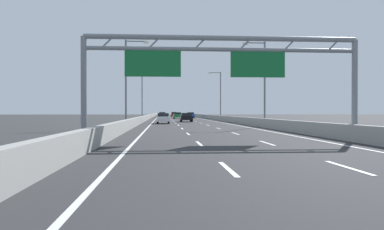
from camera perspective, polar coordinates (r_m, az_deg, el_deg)
name	(u,v)px	position (r m, az deg, el deg)	size (l,w,h in m)	color
ground_plane	(177,118)	(98.80, -2.16, -0.47)	(260.00, 260.00, 0.00)	#2D2D30
lane_dash_left_1	(228,169)	(11.50, 5.29, -7.84)	(0.16, 3.00, 0.01)	white
lane_dash_left_2	(199,144)	(20.37, 1.06, -4.19)	(0.16, 3.00, 0.01)	white
lane_dash_left_3	(188,134)	(29.33, -0.59, -2.76)	(0.16, 3.00, 0.01)	white
lane_dash_left_4	(182,129)	(38.30, -1.46, -1.99)	(0.16, 3.00, 0.01)	white
lane_dash_left_5	(178,125)	(47.28, -2.00, -1.52)	(0.16, 3.00, 0.01)	white
lane_dash_left_6	(176,123)	(56.27, -2.37, -1.19)	(0.16, 3.00, 0.01)	white
lane_dash_left_7	(174,122)	(65.27, -2.64, -0.96)	(0.16, 3.00, 0.01)	white
lane_dash_left_8	(173,120)	(74.26, -2.84, -0.78)	(0.16, 3.00, 0.01)	white
lane_dash_left_9	(172,119)	(83.26, -3.00, -0.64)	(0.16, 3.00, 0.01)	white
lane_dash_left_10	(171,119)	(92.25, -3.12, -0.53)	(0.16, 3.00, 0.01)	white
lane_dash_left_11	(170,118)	(101.25, -3.23, -0.44)	(0.16, 3.00, 0.01)	white
lane_dash_left_12	(169,117)	(110.25, -3.32, -0.36)	(0.16, 3.00, 0.01)	white
lane_dash_left_13	(169,117)	(119.24, -3.39, -0.30)	(0.16, 3.00, 0.01)	white
lane_dash_left_14	(168,117)	(128.24, -3.45, -0.24)	(0.16, 3.00, 0.01)	white
lane_dash_left_15	(168,116)	(137.24, -3.51, -0.19)	(0.16, 3.00, 0.01)	white
lane_dash_left_16	(168,116)	(146.24, -3.56, -0.15)	(0.16, 3.00, 0.01)	white
lane_dash_left_17	(167,116)	(155.24, -3.60, -0.11)	(0.16, 3.00, 0.01)	white
lane_dash_right_1	(348,168)	(12.60, 21.78, -7.14)	(0.16, 3.00, 0.01)	white
lane_dash_right_2	(267,143)	(21.02, 10.90, -4.06)	(0.16, 3.00, 0.01)	white
lane_dash_right_3	(235,134)	(29.78, 6.35, -2.71)	(0.16, 3.00, 0.01)	white
lane_dash_right_4	(218,128)	(38.65, 3.88, -1.97)	(0.16, 3.00, 0.01)	white
lane_dash_right_5	(208,125)	(47.57, 2.34, -1.51)	(0.16, 3.00, 0.01)	white
lane_dash_right_6	(201,123)	(56.51, 1.28, -1.19)	(0.16, 3.00, 0.01)	white
lane_dash_right_7	(196,121)	(65.47, 0.52, -0.96)	(0.16, 3.00, 0.01)	white
lane_dash_right_8	(192,120)	(74.44, -0.07, -0.78)	(0.16, 3.00, 0.01)	white
lane_dash_right_9	(188,119)	(83.41, -0.52, -0.64)	(0.16, 3.00, 0.01)	white
lane_dash_right_10	(186,119)	(92.40, -0.89, -0.53)	(0.16, 3.00, 0.01)	white
lane_dash_right_11	(184,118)	(101.38, -1.19, -0.44)	(0.16, 3.00, 0.01)	white
lane_dash_right_12	(182,117)	(110.37, -1.45, -0.36)	(0.16, 3.00, 0.01)	white
lane_dash_right_13	(181,117)	(119.36, -1.66, -0.30)	(0.16, 3.00, 0.01)	white
lane_dash_right_14	(179,117)	(128.35, -1.85, -0.24)	(0.16, 3.00, 0.01)	white
lane_dash_right_15	(178,116)	(137.34, -2.01, -0.19)	(0.16, 3.00, 0.01)	white
lane_dash_right_16	(177,116)	(146.33, -2.15, -0.15)	(0.16, 3.00, 0.01)	white
lane_dash_right_17	(177,116)	(155.32, -2.27, -0.11)	(0.16, 3.00, 0.01)	white
edge_line_left	(156,119)	(86.75, -5.33, -0.60)	(0.16, 176.00, 0.01)	white
edge_line_right	(203,119)	(87.19, 1.59, -0.59)	(0.16, 176.00, 0.01)	white
barrier_left	(151,116)	(108.77, -5.99, -0.13)	(0.45, 220.00, 0.95)	#9E9E99
barrier_right	(201,116)	(109.24, 1.27, -0.12)	(0.45, 220.00, 0.95)	#9E9E99
sign_gantry	(219,60)	(24.30, 3.96, 8.00)	(17.20, 0.36, 6.36)	gray
streetlamp_left_mid	(128,77)	(43.29, -9.32, 5.43)	(2.58, 0.28, 9.50)	slate
streetlamp_right_mid	(263,78)	(44.55, 10.27, 5.29)	(2.58, 0.28, 9.50)	slate
streetlamp_left_far	(143,92)	(76.58, -7.13, 3.29)	(2.58, 0.28, 9.50)	slate
streetlamp_right_far	(219,93)	(77.30, 4.01, 3.26)	(2.58, 0.28, 9.50)	slate
orange_car	(162,115)	(103.04, -4.36, 0.01)	(1.80, 4.51, 1.54)	orange
blue_car	(190,115)	(101.79, -0.23, 0.00)	(1.89, 4.53, 1.49)	#2347AD
white_car	(163,118)	(54.72, -4.23, -0.46)	(1.72, 4.56, 1.46)	silver
black_car	(186,117)	(63.59, -0.84, -0.32)	(1.89, 4.17, 1.46)	black
green_car	(177,115)	(93.42, -2.14, -0.05)	(1.83, 4.43, 1.50)	#1E7A38
red_car	(174,114)	(127.22, -2.67, 0.10)	(1.76, 4.33, 1.56)	red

